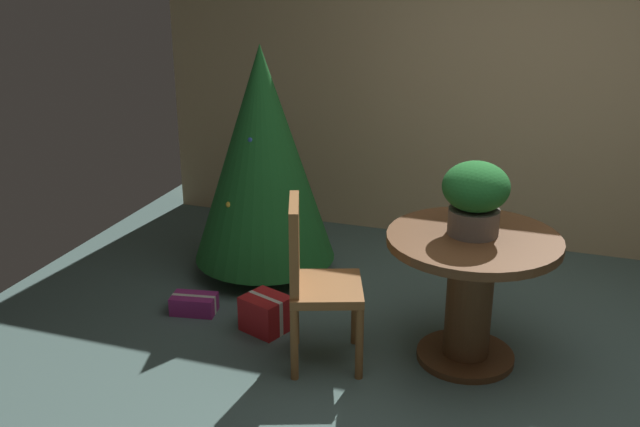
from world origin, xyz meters
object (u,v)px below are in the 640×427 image
Objects in this scene: round_dining_table at (471,281)px; flower_vase at (475,194)px; wooden_chair_left at (312,276)px; gift_box_purple at (194,304)px; holiday_tree at (263,155)px; gift_box_red at (266,313)px.

flower_vase is (-0.02, 0.03, 0.49)m from round_dining_table.
round_dining_table is 0.87m from wooden_chair_left.
gift_box_purple is at bearing -178.93° from flower_vase.
holiday_tree is 5.29× the size of gift_box_purple.
gift_box_red is (-0.39, 0.24, -0.42)m from wooden_chair_left.
holiday_tree is at bearing 75.13° from gift_box_purple.
flower_vase reaches higher than wooden_chair_left.
round_dining_table is at bearing 0.04° from gift_box_purple.
holiday_tree is 1.14m from gift_box_red.
gift_box_red is (-1.21, -0.06, -0.38)m from round_dining_table.
gift_box_red is at bearing -177.20° from round_dining_table.
flower_vase is 1.32× the size of gift_box_purple.
round_dining_table is 3.08× the size of gift_box_purple.
round_dining_table reaches higher than gift_box_red.
round_dining_table is at bearing -62.02° from flower_vase.
wooden_chair_left reaches higher than gift_box_red.
holiday_tree reaches higher than round_dining_table.
round_dining_table is 2.94× the size of gift_box_red.
flower_vase reaches higher than round_dining_table.
round_dining_table reaches higher than gift_box_purple.
gift_box_purple is 0.96× the size of gift_box_red.
gift_box_red is (-1.19, -0.09, -0.87)m from flower_vase.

